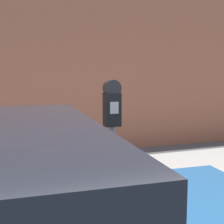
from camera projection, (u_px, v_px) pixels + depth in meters
The scene contains 3 objects.
sidewalk at pixel (88, 193), 4.33m from camera, with size 24.00×2.80×0.10m.
building_facade at pixel (56, 7), 6.28m from camera, with size 24.00×0.30×6.03m.
parking_meter at pixel (112, 123), 3.34m from camera, with size 0.18×0.15×1.54m.
Camera 1 is at (-1.03, -1.83, 1.72)m, focal length 50.00 mm.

